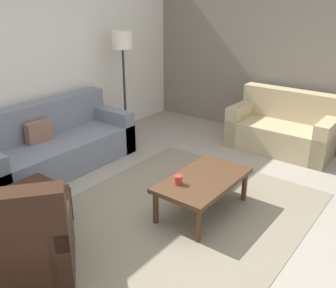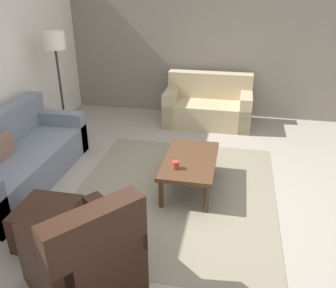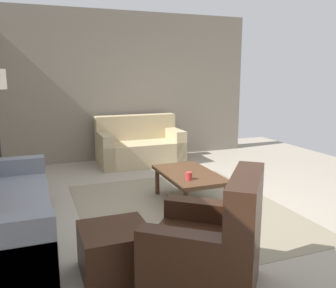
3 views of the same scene
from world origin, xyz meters
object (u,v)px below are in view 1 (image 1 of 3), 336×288
Objects in this scene: armchair_leather at (22,248)px; cup at (178,180)px; coffee_table at (203,182)px; lamp_standing at (123,51)px; couch_main at (51,147)px; couch_loveseat at (284,130)px; ottoman at (33,207)px.

cup is at bearing -17.46° from armchair_leather.
lamp_standing is (1.18, 2.26, 1.05)m from coffee_table.
couch_main is 2.13m from cup.
armchair_leather reaches higher than cup.
coffee_table is at bearing 179.76° from couch_loveseat.
couch_main is at bearing 179.91° from lamp_standing.
cup is (0.02, -2.13, 0.16)m from couch_main.
couch_main is 1.29× the size of lamp_standing.
armchair_leather reaches higher than coffee_table.
ottoman is 0.51× the size of coffee_table.
coffee_table is (1.27, -1.25, 0.16)m from ottoman.
coffee_table is at bearing -25.46° from cup.
lamp_standing is at bearing 22.30° from ottoman.
coffee_table is at bearing -82.52° from couch_main.
ottoman is 1.79m from coffee_table.
lamp_standing is (1.45, 2.13, 0.95)m from cup.
couch_main is 2.28m from coffee_table.
armchair_leather is at bearing -150.98° from lamp_standing.
ottoman is (0.52, 0.64, -0.11)m from armchair_leather.
couch_main is at bearing 47.79° from armchair_leather.
couch_loveseat is 3.79m from ottoman.
couch_main is 1.45× the size of couch_loveseat.
ottoman is at bearing -157.70° from lamp_standing.
armchair_leather is at bearing 162.54° from cup.
cup is (1.00, -1.12, 0.26)m from ottoman.
lamp_standing is (-1.12, 2.27, 1.11)m from couch_loveseat.
lamp_standing is at bearing 29.02° from armchair_leather.
cup is (-0.27, 0.13, 0.10)m from coffee_table.
coffee_table is at bearing -117.56° from lamp_standing.
coffee_table is at bearing -18.74° from armchair_leather.
armchair_leather reaches higher than couch_loveseat.
ottoman is 1.52m from cup.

